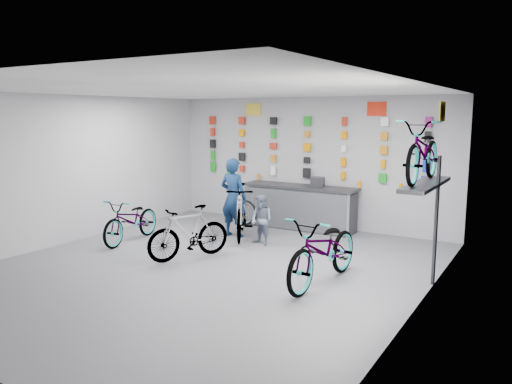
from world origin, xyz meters
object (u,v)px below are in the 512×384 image
Objects in this scene: bike_service at (241,211)px; bike_left at (132,220)px; bike_right at (324,250)px; clerk at (233,197)px; counter at (299,208)px; customer at (261,220)px; bike_center at (189,232)px.

bike_left is at bearing -169.21° from bike_service.
clerk reaches higher than bike_right.
bike_right is at bearing -63.22° from bike_service.
counter is 1.42× the size of bike_service.
customer is at bearing 17.34° from bike_left.
bike_right is 3.45m from clerk.
counter is at bearing 41.32° from bike_left.
counter is 3.75m from bike_left.
bike_left is 4.45m from bike_right.
bike_center is at bearing -19.57° from bike_left.
bike_right is 1.10× the size of bike_service.
bike_right reaches higher than customer.
bike_left is 1.03× the size of clerk.
bike_right is (2.03, -3.22, 0.06)m from counter.
clerk is 0.99m from customer.
clerk is 1.67× the size of customer.
bike_left is 2.17m from clerk.
counter is 1.57m from bike_service.
bike_service is (-0.67, -1.41, 0.08)m from counter.
clerk is at bearing -122.36° from counter.
customer is at bearing 160.96° from clerk.
bike_right is (4.43, -0.35, 0.09)m from bike_left.
customer is at bearing -89.87° from counter.
bike_center is at bearing -176.18° from bike_right.
counter is 1.67× the size of bike_center.
bike_service is at bearing 150.23° from bike_right.
bike_center is at bearing 97.80° from clerk.
customer is (0.00, -1.69, 0.02)m from counter.
bike_right is 1.23× the size of clerk.
bike_right is at bearing 147.99° from clerk.
counter is at bearing 35.09° from bike_service.
bike_service is at bearing -115.49° from counter.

